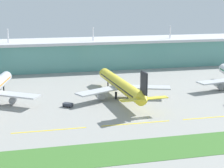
# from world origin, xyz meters

# --- Properties ---
(ground_plane) EXTENTS (600.00, 600.00, 0.00)m
(ground_plane) POSITION_xyz_m (0.00, 0.00, 0.00)
(ground_plane) COLOR gray
(terminal_building) EXTENTS (288.00, 34.00, 28.93)m
(terminal_building) POSITION_xyz_m (-0.00, 114.30, 10.17)
(terminal_building) COLOR #5B9E93
(terminal_building) RESTS_ON ground
(airliner_middle) EXTENTS (48.65, 67.31, 18.90)m
(airliner_middle) POSITION_xyz_m (0.53, 33.06, 6.45)
(airliner_middle) COLOR yellow
(airliner_middle) RESTS_ON ground
(taxiway_stripe_mid_west) EXTENTS (28.00, 0.70, 0.04)m
(taxiway_stripe_mid_west) POSITION_xyz_m (-37.00, -4.43, 0.02)
(taxiway_stripe_mid_west) COLOR yellow
(taxiway_stripe_mid_west) RESTS_ON ground
(taxiway_stripe_centre) EXTENTS (28.00, 0.70, 0.04)m
(taxiway_stripe_centre) POSITION_xyz_m (-3.00, -4.43, 0.02)
(taxiway_stripe_centre) COLOR yellow
(taxiway_stripe_centre) RESTS_ON ground
(taxiway_stripe_mid_east) EXTENTS (28.00, 0.70, 0.04)m
(taxiway_stripe_mid_east) POSITION_xyz_m (31.00, -4.43, 0.02)
(taxiway_stripe_mid_east) COLOR yellow
(taxiway_stripe_mid_east) RESTS_ON ground
(grass_verge) EXTENTS (300.00, 18.00, 0.10)m
(grass_verge) POSITION_xyz_m (0.00, -29.38, 0.05)
(grass_verge) COLOR #3D702D
(grass_verge) RESTS_ON ground
(pushback_tug) EXTENTS (4.97, 4.52, 1.85)m
(pushback_tug) POSITION_xyz_m (-26.96, 23.59, 1.10)
(pushback_tug) COLOR #333842
(pushback_tug) RESTS_ON ground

